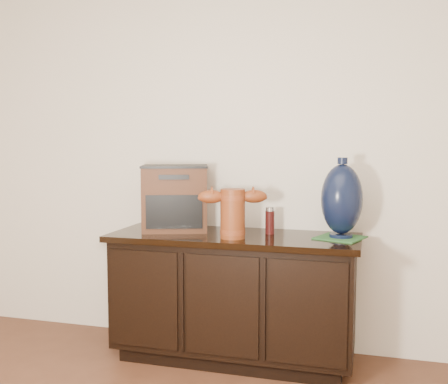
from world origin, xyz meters
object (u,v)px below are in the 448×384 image
(sideboard, at_px, (234,296))
(terracotta_vessel, at_px, (233,211))
(spray_can, at_px, (270,221))
(lamp_base, at_px, (342,199))
(tv_radio, at_px, (175,198))

(sideboard, bearing_deg, terracotta_vessel, -78.69)
(terracotta_vessel, distance_m, spray_can, 0.28)
(terracotta_vessel, xyz_separation_m, lamp_base, (0.59, 0.16, 0.06))
(spray_can, bearing_deg, terracotta_vessel, -131.32)
(terracotta_vessel, relative_size, spray_can, 2.46)
(lamp_base, bearing_deg, terracotta_vessel, -164.70)
(sideboard, xyz_separation_m, tv_radio, (-0.39, 0.06, 0.57))
(sideboard, distance_m, lamp_base, 0.85)
(terracotta_vessel, height_order, tv_radio, tv_radio)
(terracotta_vessel, bearing_deg, tv_radio, 136.73)
(tv_radio, distance_m, lamp_base, 1.01)
(sideboard, distance_m, tv_radio, 0.69)
(tv_radio, height_order, lamp_base, lamp_base)
(terracotta_vessel, xyz_separation_m, spray_can, (0.18, 0.20, -0.08))
(tv_radio, bearing_deg, lamp_base, -19.67)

